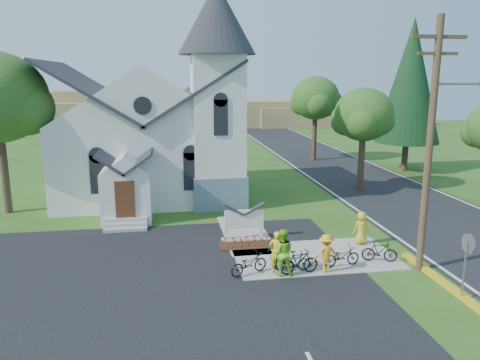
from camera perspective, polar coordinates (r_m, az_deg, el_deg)
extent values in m
plane|color=#2E5418|center=(20.25, 5.41, -10.10)|extent=(120.00, 120.00, 0.00)
cube|color=black|center=(17.99, -15.65, -13.53)|extent=(20.00, 16.00, 0.02)
cube|color=black|center=(37.05, 14.68, 0.01)|extent=(8.00, 90.00, 0.02)
cube|color=gray|center=(21.08, 9.08, -9.20)|extent=(7.00, 4.00, 0.05)
cube|color=white|center=(31.54, -11.15, 2.66)|extent=(11.00, 9.00, 5.00)
cube|color=slate|center=(28.76, -2.64, -1.12)|extent=(3.20, 3.20, 2.00)
cube|color=white|center=(28.14, -2.72, 5.82)|extent=(3.00, 3.00, 9.00)
cone|color=#27272C|center=(28.14, -2.86, 19.09)|extent=(4.50, 4.50, 4.00)
cube|color=white|center=(26.26, -13.62, -1.89)|extent=(2.60, 2.40, 2.80)
cube|color=#502A17|center=(25.04, -13.84, -2.36)|extent=(1.00, 0.10, 2.00)
cube|color=gray|center=(22.92, 0.48, -7.17)|extent=(2.20, 0.40, 0.10)
cube|color=white|center=(22.63, -1.65, -6.09)|extent=(0.12, 0.12, 1.00)
cube|color=white|center=(22.90, 2.59, -5.87)|extent=(0.12, 0.12, 1.00)
cube|color=white|center=(22.60, 0.49, -4.78)|extent=(1.90, 0.14, 0.90)
cube|color=#3B1E10|center=(22.09, 0.87, -7.98)|extent=(2.60, 1.10, 0.07)
cylinder|color=#4C3826|center=(19.60, 22.07, 3.48)|extent=(0.28, 0.28, 10.00)
cube|color=#4C3826|center=(19.46, 23.11, 15.77)|extent=(2.20, 0.14, 0.14)
cube|color=#4C3826|center=(19.43, 22.96, 14.02)|extent=(1.60, 0.12, 0.12)
cylinder|color=gray|center=(20.00, 25.41, 10.57)|extent=(2.20, 0.10, 0.10)
cylinder|color=gray|center=(18.46, 25.67, -9.95)|extent=(0.07, 0.07, 2.20)
cylinder|color=#B21414|center=(18.15, 26.09, -7.00)|extent=(0.04, 0.76, 0.76)
cylinder|color=#33241C|center=(30.02, -26.77, 1.00)|extent=(0.44, 0.44, 4.95)
cylinder|color=#33241C|center=(33.38, 14.56, 2.20)|extent=(0.44, 0.44, 4.05)
ellipsoid|color=#2F521C|center=(32.98, 14.87, 7.71)|extent=(4.00, 4.00, 3.60)
cylinder|color=#33241C|center=(44.62, 9.05, 5.24)|extent=(0.44, 0.44, 4.50)
ellipsoid|color=#2F521C|center=(44.32, 9.21, 9.83)|extent=(4.40, 4.40, 3.96)
cylinder|color=#33241C|center=(41.67, 19.45, 2.72)|extent=(0.50, 0.50, 2.40)
cone|color=black|center=(41.15, 20.08, 11.25)|extent=(5.20, 5.20, 10.00)
cube|color=olive|center=(75.08, -0.78, 8.09)|extent=(60.00, 8.00, 4.00)
cube|color=olive|center=(76.42, -13.10, 8.45)|extent=(30.00, 6.00, 5.60)
cube|color=olive|center=(77.15, 11.39, 7.60)|extent=(25.00, 6.00, 3.00)
imported|color=yellow|center=(18.92, 4.51, -8.74)|extent=(0.74, 0.60, 1.74)
imported|color=black|center=(18.89, 1.07, -10.16)|extent=(1.76, 1.21, 0.88)
imported|color=#7BDB29|center=(18.70, 5.17, -8.76)|extent=(1.01, 0.84, 1.90)
imported|color=black|center=(19.05, 7.19, -9.89)|extent=(1.67, 0.63, 0.98)
imported|color=#2451B4|center=(19.24, 4.83, -8.63)|extent=(1.00, 0.64, 1.58)
imported|color=black|center=(19.36, 6.30, -9.77)|extent=(1.58, 0.72, 0.80)
imported|color=#FAAE1B|center=(19.26, 10.43, -8.78)|extent=(1.06, 0.67, 1.58)
imported|color=black|center=(20.95, 16.65, -8.34)|extent=(1.54, 0.87, 0.89)
imported|color=gold|center=(22.74, 14.57, -5.66)|extent=(0.83, 0.61, 1.57)
imported|color=black|center=(20.09, 12.29, -9.08)|extent=(1.67, 0.79, 0.84)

